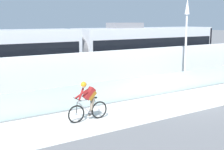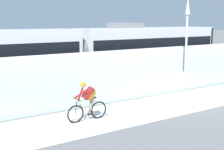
% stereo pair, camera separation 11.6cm
% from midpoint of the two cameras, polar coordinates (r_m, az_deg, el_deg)
% --- Properties ---
extents(ground_plane, '(200.00, 200.00, 0.00)m').
position_cam_midpoint_polar(ground_plane, '(16.11, 12.83, -4.61)').
color(ground_plane, slate).
extents(bike_path_deck, '(32.00, 3.20, 0.01)m').
position_cam_midpoint_polar(bike_path_deck, '(16.11, 12.83, -4.59)').
color(bike_path_deck, silver).
rests_on(bike_path_deck, ground).
extents(glass_parapet, '(32.00, 0.05, 1.08)m').
position_cam_midpoint_polar(glass_parapet, '(17.27, 8.41, -1.67)').
color(glass_parapet, '#ADC6C1').
rests_on(glass_parapet, ground).
extents(concrete_barrier_wall, '(32.00, 0.36, 2.32)m').
position_cam_midpoint_polar(concrete_barrier_wall, '(18.50, 4.69, 1.12)').
color(concrete_barrier_wall, silver).
rests_on(concrete_barrier_wall, ground).
extents(tram_rail_near, '(32.00, 0.08, 0.01)m').
position_cam_midpoint_polar(tram_rail_near, '(20.66, 0.32, -1.18)').
color(tram_rail_near, '#595654').
rests_on(tram_rail_near, ground).
extents(tram_rail_far, '(32.00, 0.08, 0.01)m').
position_cam_midpoint_polar(tram_rail_far, '(21.83, -1.81, -0.59)').
color(tram_rail_far, '#595654').
rests_on(tram_rail_far, ground).
extents(tram, '(22.56, 2.54, 3.81)m').
position_cam_midpoint_polar(tram, '(19.75, -6.69, 3.78)').
color(tram, silver).
rests_on(tram, ground).
extents(cyclist_on_bike, '(1.77, 0.58, 1.61)m').
position_cam_midpoint_polar(cyclist_on_bike, '(12.54, -4.63, -4.83)').
color(cyclist_on_bike, black).
rests_on(cyclist_on_bike, ground).
extents(lamp_post_antenna, '(0.28, 0.28, 5.20)m').
position_cam_midpoint_polar(lamp_post_antenna, '(18.74, 13.12, 7.57)').
color(lamp_post_antenna, gray).
rests_on(lamp_post_antenna, ground).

